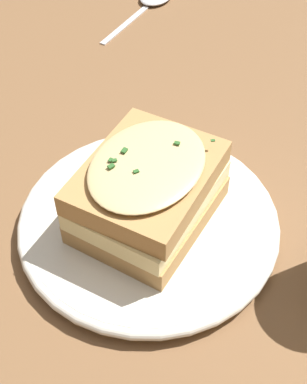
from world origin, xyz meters
TOP-DOWN VIEW (x-y plane):
  - ground_plane at (0.00, 0.00)m, footprint 2.40×2.40m
  - dinner_plate at (0.00, -0.01)m, footprint 0.24×0.24m
  - sandwich at (0.00, -0.01)m, footprint 0.16×0.15m

SIDE VIEW (x-z plane):
  - ground_plane at x=0.00m, z-range 0.00..0.00m
  - dinner_plate at x=0.00m, z-range 0.00..0.02m
  - sandwich at x=0.00m, z-range 0.02..0.09m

